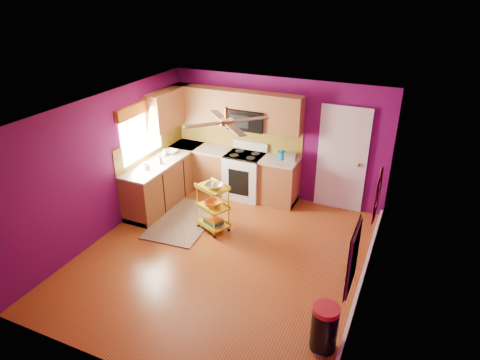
% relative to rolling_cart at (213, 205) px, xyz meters
% --- Properties ---
extents(ground, '(5.00, 5.00, 0.00)m').
position_rel_rolling_cart_xyz_m(ground, '(0.54, -0.70, -0.51)').
color(ground, brown).
rests_on(ground, ground).
extents(room_envelope, '(4.54, 5.04, 2.52)m').
position_rel_rolling_cart_xyz_m(room_envelope, '(0.56, -0.70, 1.13)').
color(room_envelope, '#5F0A53').
rests_on(room_envelope, ground).
extents(lower_cabinets, '(2.81, 2.31, 0.94)m').
position_rel_rolling_cart_xyz_m(lower_cabinets, '(-0.81, 1.12, -0.07)').
color(lower_cabinets, brown).
rests_on(lower_cabinets, ground).
extents(electric_range, '(0.76, 0.66, 1.13)m').
position_rel_rolling_cart_xyz_m(electric_range, '(-0.01, 1.48, -0.02)').
color(electric_range, white).
rests_on(electric_range, ground).
extents(upper_cabinetry, '(2.80, 2.30, 1.26)m').
position_rel_rolling_cart_xyz_m(upper_cabinetry, '(-0.71, 1.48, 1.29)').
color(upper_cabinetry, brown).
rests_on(upper_cabinetry, ground).
extents(left_window, '(0.08, 1.35, 1.08)m').
position_rel_rolling_cart_xyz_m(left_window, '(-1.68, 0.35, 1.23)').
color(left_window, white).
rests_on(left_window, ground).
extents(panel_door, '(0.95, 0.11, 2.15)m').
position_rel_rolling_cart_xyz_m(panel_door, '(1.89, 1.77, 0.52)').
color(panel_door, white).
rests_on(panel_door, ground).
extents(right_wall_art, '(0.04, 2.74, 1.04)m').
position_rel_rolling_cart_xyz_m(right_wall_art, '(2.76, -1.03, 0.94)').
color(right_wall_art, black).
rests_on(right_wall_art, ground).
extents(ceiling_fan, '(1.01, 1.01, 0.26)m').
position_rel_rolling_cart_xyz_m(ceiling_fan, '(0.54, -0.50, 1.78)').
color(ceiling_fan, '#BF8C3F').
rests_on(ceiling_fan, ground).
extents(shag_rug, '(1.14, 1.72, 0.02)m').
position_rel_rolling_cart_xyz_m(shag_rug, '(-0.65, 0.02, -0.49)').
color(shag_rug, black).
rests_on(shag_rug, ground).
extents(rolling_cart, '(0.66, 0.59, 0.98)m').
position_rel_rolling_cart_xyz_m(rolling_cart, '(0.00, 0.00, 0.00)').
color(rolling_cart, yellow).
rests_on(rolling_cart, ground).
extents(trash_can, '(0.34, 0.36, 0.64)m').
position_rel_rolling_cart_xyz_m(trash_can, '(2.52, -1.91, -0.19)').
color(trash_can, black).
rests_on(trash_can, ground).
extents(teal_kettle, '(0.18, 0.18, 0.21)m').
position_rel_rolling_cart_xyz_m(teal_kettle, '(0.74, 1.56, 0.52)').
color(teal_kettle, '#126A8D').
rests_on(teal_kettle, lower_cabinets).
extents(toaster, '(0.22, 0.15, 0.18)m').
position_rel_rolling_cart_xyz_m(toaster, '(0.94, 1.55, 0.52)').
color(toaster, beige).
rests_on(toaster, lower_cabinets).
extents(soap_bottle_a, '(0.09, 0.10, 0.21)m').
position_rel_rolling_cart_xyz_m(soap_bottle_a, '(-1.35, 0.36, 0.54)').
color(soap_bottle_a, '#EA3F72').
rests_on(soap_bottle_a, lower_cabinets).
extents(soap_bottle_b, '(0.12, 0.12, 0.16)m').
position_rel_rolling_cart_xyz_m(soap_bottle_b, '(-1.48, 0.75, 0.51)').
color(soap_bottle_b, white).
rests_on(soap_bottle_b, lower_cabinets).
extents(counter_dish, '(0.25, 0.25, 0.06)m').
position_rel_rolling_cart_xyz_m(counter_dish, '(-1.43, 0.93, 0.47)').
color(counter_dish, white).
rests_on(counter_dish, lower_cabinets).
extents(counter_cup, '(0.13, 0.13, 0.11)m').
position_rel_rolling_cart_xyz_m(counter_cup, '(-1.41, 0.04, 0.49)').
color(counter_cup, white).
rests_on(counter_cup, lower_cabinets).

